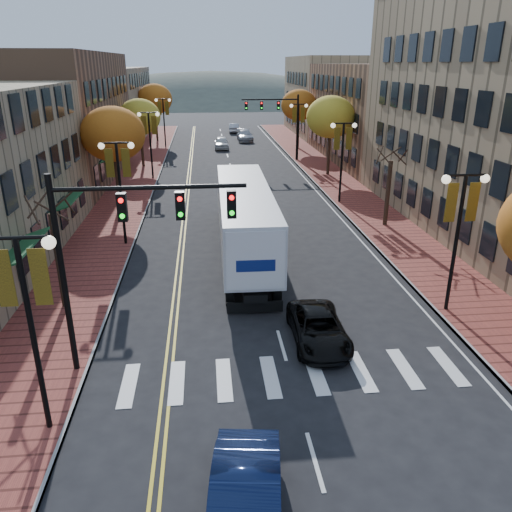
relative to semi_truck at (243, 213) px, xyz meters
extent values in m
plane|color=black|center=(0.65, -14.12, -2.35)|extent=(200.00, 200.00, 0.00)
cube|color=brown|center=(-8.35, 18.38, -2.27)|extent=(4.00, 85.00, 0.15)
cube|color=brown|center=(9.65, 18.38, -2.27)|extent=(4.00, 85.00, 0.15)
cube|color=brown|center=(-16.35, 21.88, 3.15)|extent=(12.00, 24.00, 11.00)
cube|color=#9E8966|center=(-16.35, 46.88, 2.40)|extent=(12.00, 26.00, 9.50)
cube|color=brown|center=(19.15, 27.88, 2.65)|extent=(15.00, 24.00, 10.00)
cube|color=#9E8966|center=(19.15, 49.88, 3.15)|extent=(15.00, 20.00, 11.00)
cylinder|color=#382619|center=(-8.35, -6.12, -0.10)|extent=(0.28, 0.28, 4.20)
cylinder|color=#382619|center=(-8.35, 9.88, 0.25)|extent=(0.28, 0.28, 4.90)
ellipsoid|color=orange|center=(-8.35, 9.88, 3.11)|extent=(4.48, 4.48, 3.81)
cylinder|color=#382619|center=(-8.35, 25.88, 0.08)|extent=(0.28, 0.28, 4.55)
ellipsoid|color=gold|center=(-8.35, 25.88, 2.72)|extent=(4.16, 4.16, 3.54)
cylinder|color=#382619|center=(-8.35, 43.88, 0.32)|extent=(0.28, 0.28, 5.04)
ellipsoid|color=orange|center=(-8.35, 43.88, 3.27)|extent=(4.61, 4.61, 3.92)
cylinder|color=#382619|center=(9.65, 3.88, -0.10)|extent=(0.28, 0.28, 4.20)
cylinder|color=#382619|center=(9.65, 19.88, 0.25)|extent=(0.28, 0.28, 4.90)
ellipsoid|color=gold|center=(9.65, 19.88, 3.11)|extent=(4.48, 4.48, 3.81)
cylinder|color=#382619|center=(9.65, 35.88, 0.18)|extent=(0.28, 0.28, 4.76)
ellipsoid|color=orange|center=(9.65, 35.88, 2.95)|extent=(4.35, 4.35, 3.70)
cylinder|color=black|center=(-6.85, -14.12, 0.65)|extent=(0.16, 0.16, 6.00)
cylinder|color=black|center=(-6.85, -14.12, 3.65)|extent=(1.60, 0.10, 0.10)
sphere|color=#FFF2CC|center=(-6.05, -14.12, 3.50)|extent=(0.36, 0.36, 0.36)
cube|color=#AC8617|center=(-7.30, -14.12, 2.55)|extent=(0.45, 0.03, 1.60)
cube|color=#AC8617|center=(-6.40, -14.12, 2.55)|extent=(0.45, 0.03, 1.60)
cylinder|color=black|center=(-6.85, 1.88, 0.65)|extent=(0.16, 0.16, 6.00)
cylinder|color=black|center=(-6.85, 1.88, 3.65)|extent=(1.60, 0.10, 0.10)
sphere|color=#FFF2CC|center=(-7.65, 1.88, 3.50)|extent=(0.36, 0.36, 0.36)
sphere|color=#FFF2CC|center=(-6.05, 1.88, 3.50)|extent=(0.36, 0.36, 0.36)
cube|color=#AC8617|center=(-7.30, 1.88, 2.55)|extent=(0.45, 0.03, 1.60)
cube|color=#AC8617|center=(-6.40, 1.88, 2.55)|extent=(0.45, 0.03, 1.60)
cylinder|color=black|center=(-6.85, 19.88, 0.65)|extent=(0.16, 0.16, 6.00)
cylinder|color=black|center=(-6.85, 19.88, 3.65)|extent=(1.60, 0.10, 0.10)
sphere|color=#FFF2CC|center=(-7.65, 19.88, 3.50)|extent=(0.36, 0.36, 0.36)
sphere|color=#FFF2CC|center=(-6.05, 19.88, 3.50)|extent=(0.36, 0.36, 0.36)
cube|color=#AC8617|center=(-7.30, 19.88, 2.55)|extent=(0.45, 0.03, 1.60)
cube|color=#AC8617|center=(-6.40, 19.88, 2.55)|extent=(0.45, 0.03, 1.60)
cylinder|color=black|center=(-6.85, 37.88, 0.65)|extent=(0.16, 0.16, 6.00)
cylinder|color=black|center=(-6.85, 37.88, 3.65)|extent=(1.60, 0.10, 0.10)
sphere|color=#FFF2CC|center=(-7.65, 37.88, 3.50)|extent=(0.36, 0.36, 0.36)
sphere|color=#FFF2CC|center=(-6.05, 37.88, 3.50)|extent=(0.36, 0.36, 0.36)
cube|color=#AC8617|center=(-7.30, 37.88, 2.55)|extent=(0.45, 0.03, 1.60)
cube|color=#AC8617|center=(-6.40, 37.88, 2.55)|extent=(0.45, 0.03, 1.60)
cylinder|color=black|center=(8.15, -8.12, 0.65)|extent=(0.16, 0.16, 6.00)
cylinder|color=black|center=(8.15, -8.12, 3.65)|extent=(1.60, 0.10, 0.10)
sphere|color=#FFF2CC|center=(7.35, -8.12, 3.50)|extent=(0.36, 0.36, 0.36)
sphere|color=#FFF2CC|center=(8.95, -8.12, 3.50)|extent=(0.36, 0.36, 0.36)
cube|color=#AC8617|center=(7.70, -8.12, 2.55)|extent=(0.45, 0.03, 1.60)
cube|color=#AC8617|center=(8.60, -8.12, 2.55)|extent=(0.45, 0.03, 1.60)
cylinder|color=black|center=(8.15, 9.88, 0.65)|extent=(0.16, 0.16, 6.00)
cylinder|color=black|center=(8.15, 9.88, 3.65)|extent=(1.60, 0.10, 0.10)
sphere|color=#FFF2CC|center=(7.35, 9.88, 3.50)|extent=(0.36, 0.36, 0.36)
sphere|color=#FFF2CC|center=(8.95, 9.88, 3.50)|extent=(0.36, 0.36, 0.36)
cube|color=#AC8617|center=(7.70, 9.88, 2.55)|extent=(0.45, 0.03, 1.60)
cube|color=#AC8617|center=(8.60, 9.88, 2.55)|extent=(0.45, 0.03, 1.60)
cylinder|color=black|center=(8.15, 27.88, 0.65)|extent=(0.16, 0.16, 6.00)
cylinder|color=black|center=(8.15, 27.88, 3.65)|extent=(1.60, 0.10, 0.10)
sphere|color=#FFF2CC|center=(7.35, 27.88, 3.50)|extent=(0.36, 0.36, 0.36)
sphere|color=#FFF2CC|center=(8.95, 27.88, 3.50)|extent=(0.36, 0.36, 0.36)
cube|color=#AC8617|center=(7.70, 27.88, 2.55)|extent=(0.45, 0.03, 1.60)
cube|color=#AC8617|center=(8.60, 27.88, 2.55)|extent=(0.45, 0.03, 1.60)
cylinder|color=black|center=(-6.75, -11.12, 1.15)|extent=(0.20, 0.20, 7.00)
cylinder|color=black|center=(-3.75, -11.12, 4.15)|extent=(6.00, 0.14, 0.14)
cube|color=black|center=(-4.65, -11.12, 3.55)|extent=(0.30, 0.25, 0.90)
sphere|color=#FF0C0C|center=(-4.65, -11.26, 3.80)|extent=(0.16, 0.16, 0.16)
cube|color=black|center=(-2.85, -11.12, 3.55)|extent=(0.30, 0.25, 0.90)
sphere|color=#FF0C0C|center=(-2.85, -11.26, 3.80)|extent=(0.16, 0.16, 0.16)
cube|color=black|center=(-1.23, -11.12, 3.55)|extent=(0.30, 0.25, 0.90)
sphere|color=#FF0C0C|center=(-1.23, -11.26, 3.80)|extent=(0.16, 0.16, 0.16)
cylinder|color=black|center=(8.05, 27.88, 1.15)|extent=(0.20, 0.20, 7.00)
cylinder|color=black|center=(5.05, 27.88, 4.15)|extent=(6.00, 0.14, 0.14)
cube|color=black|center=(5.95, 27.88, 3.55)|extent=(0.30, 0.25, 0.90)
sphere|color=#FF0C0C|center=(5.95, 27.74, 3.80)|extent=(0.16, 0.16, 0.16)
cube|color=black|center=(4.15, 27.88, 3.55)|extent=(0.30, 0.25, 0.90)
sphere|color=#FF0C0C|center=(4.15, 27.74, 3.80)|extent=(0.16, 0.16, 0.16)
cube|color=black|center=(2.53, 27.88, 3.55)|extent=(0.30, 0.25, 0.90)
sphere|color=#FF0C0C|center=(2.53, 27.74, 3.80)|extent=(0.16, 0.16, 0.16)
cube|color=black|center=(-0.02, -1.29, -1.50)|extent=(1.21, 13.08, 0.35)
cube|color=silver|center=(-0.02, -1.29, 0.26)|extent=(2.81, 13.11, 2.81)
cube|color=black|center=(0.10, 6.75, -0.69)|extent=(2.56, 3.05, 2.51)
cylinder|color=black|center=(-1.16, -6.50, -1.85)|extent=(0.37, 1.01, 1.01)
cylinder|color=black|center=(0.96, -6.53, -1.85)|extent=(0.37, 1.01, 1.01)
cylinder|color=black|center=(-1.14, -5.29, -1.85)|extent=(0.37, 1.01, 1.01)
cylinder|color=black|center=(0.97, -5.32, -1.85)|extent=(0.37, 1.01, 1.01)
cylinder|color=black|center=(-0.97, 5.56, -1.85)|extent=(0.37, 1.01, 1.01)
cylinder|color=black|center=(1.14, 5.53, -1.85)|extent=(0.37, 1.01, 1.01)
cylinder|color=black|center=(-0.94, 7.77, -1.85)|extent=(0.37, 1.01, 1.01)
cylinder|color=black|center=(1.17, 7.74, -1.85)|extent=(0.37, 1.01, 1.01)
imported|color=#0E1738|center=(-1.42, -18.16, -1.59)|extent=(2.16, 4.76, 1.51)
imported|color=black|center=(2.08, -10.02, -1.75)|extent=(2.06, 4.34, 1.20)
imported|color=silver|center=(0.15, 37.05, -1.61)|extent=(1.84, 4.39, 1.48)
imported|color=#A2A2A9|center=(3.63, 43.37, -1.62)|extent=(2.06, 5.06, 1.47)
imported|color=#B4B4BC|center=(2.66, 52.50, -1.65)|extent=(1.64, 4.31, 1.40)
camera|label=1|loc=(-2.03, -26.51, 7.76)|focal=35.00mm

